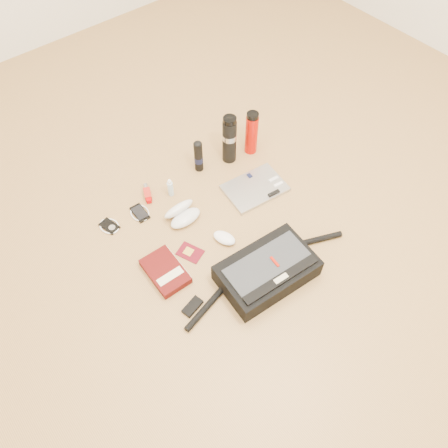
% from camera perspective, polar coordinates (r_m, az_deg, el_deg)
% --- Properties ---
extents(ground, '(4.00, 4.00, 0.00)m').
position_cam_1_polar(ground, '(1.98, 1.44, -2.65)').
color(ground, '#A57B44').
rests_on(ground, ground).
extents(messenger_bag, '(0.83, 0.29, 0.11)m').
position_cam_1_polar(messenger_bag, '(1.86, 5.61, -6.11)').
color(messenger_bag, black).
rests_on(messenger_bag, ground).
extents(laptop, '(0.32, 0.24, 0.03)m').
position_cam_1_polar(laptop, '(2.17, 4.10, 4.70)').
color(laptop, '#AAABAD').
rests_on(laptop, ground).
extents(book, '(0.15, 0.22, 0.04)m').
position_cam_1_polar(book, '(1.90, -7.63, -6.13)').
color(book, '#430807').
rests_on(book, ground).
extents(passport, '(0.11, 0.13, 0.01)m').
position_cam_1_polar(passport, '(1.96, -4.46, -3.73)').
color(passport, '#530611').
rests_on(passport, ground).
extents(mouse, '(0.10, 0.12, 0.04)m').
position_cam_1_polar(mouse, '(1.97, 0.05, -1.84)').
color(mouse, white).
rests_on(mouse, ground).
extents(sunglasses_case, '(0.16, 0.13, 0.09)m').
position_cam_1_polar(sunglasses_case, '(2.05, -5.48, 1.37)').
color(sunglasses_case, silver).
rests_on(sunglasses_case, ground).
extents(ipod, '(0.10, 0.10, 0.01)m').
position_cam_1_polar(ipod, '(2.10, -14.74, -0.27)').
color(ipod, black).
rests_on(ipod, ground).
extents(phone, '(0.09, 0.11, 0.01)m').
position_cam_1_polar(phone, '(2.11, -10.94, 1.43)').
color(phone, black).
rests_on(phone, ground).
extents(inhaler, '(0.07, 0.11, 0.03)m').
position_cam_1_polar(inhaler, '(2.17, -9.97, 3.97)').
color(inhaler, '#AE2217').
rests_on(inhaler, ground).
extents(spray_bottle, '(0.03, 0.03, 0.11)m').
position_cam_1_polar(spray_bottle, '(2.13, -7.01, 4.67)').
color(spray_bottle, '#B3D8ED').
rests_on(spray_bottle, ground).
extents(aerosol_can, '(0.05, 0.05, 0.19)m').
position_cam_1_polar(aerosol_can, '(2.20, -3.36, 8.85)').
color(aerosol_can, black).
rests_on(aerosol_can, ground).
extents(thermos_black, '(0.09, 0.09, 0.27)m').
position_cam_1_polar(thermos_black, '(2.21, 0.71, 11.01)').
color(thermos_black, black).
rests_on(thermos_black, ground).
extents(thermos_red, '(0.08, 0.08, 0.25)m').
position_cam_1_polar(thermos_red, '(2.27, 3.62, 11.78)').
color(thermos_red, '#BA0E04').
rests_on(thermos_red, ground).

